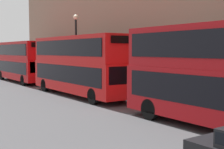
# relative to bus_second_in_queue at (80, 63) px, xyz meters

# --- Properties ---
(bus_second_in_queue) EXTENTS (2.59, 10.61, 4.27)m
(bus_second_in_queue) POSITION_rel_bus_second_in_queue_xyz_m (0.00, 0.00, 0.00)
(bus_second_in_queue) COLOR red
(bus_second_in_queue) RESTS_ON ground
(bus_third_in_queue) EXTENTS (2.59, 10.26, 4.14)m
(bus_third_in_queue) POSITION_rel_bus_second_in_queue_xyz_m (0.00, 12.22, -0.07)
(bus_third_in_queue) COLOR #B20C0F
(bus_third_in_queue) RESTS_ON ground
(street_lamp) EXTENTS (0.44, 0.44, 6.35)m
(street_lamp) POSITION_rel_bus_second_in_queue_xyz_m (2.05, 4.28, 1.58)
(street_lamp) COLOR black
(street_lamp) RESTS_ON ground
(pedestrian) EXTENTS (0.36, 0.36, 1.65)m
(pedestrian) POSITION_rel_bus_second_in_queue_xyz_m (2.72, -3.01, -1.60)
(pedestrian) COLOR #26262D
(pedestrian) RESTS_ON ground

